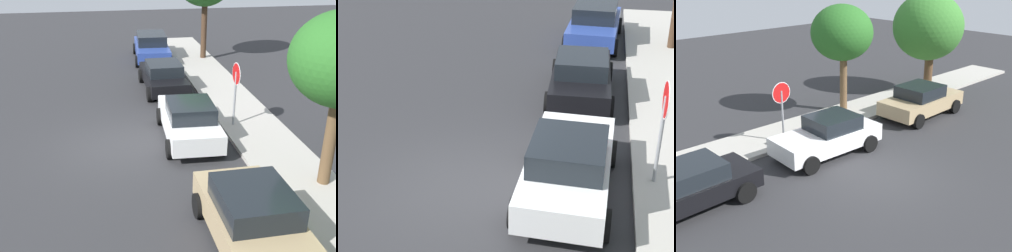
# 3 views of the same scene
# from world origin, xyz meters

# --- Properties ---
(ground_plane) EXTENTS (60.00, 60.00, 0.00)m
(ground_plane) POSITION_xyz_m (0.00, 0.00, 0.00)
(ground_plane) COLOR #2D2D30
(sidewalk_curb) EXTENTS (32.00, 2.31, 0.14)m
(sidewalk_curb) POSITION_xyz_m (0.00, 4.98, 0.07)
(sidewalk_curb) COLOR #B2ADA3
(sidewalk_curb) RESTS_ON ground_plane
(stop_sign) EXTENTS (0.81, 0.08, 2.49)m
(stop_sign) POSITION_xyz_m (-0.82, 4.27, 1.72)
(stop_sign) COLOR gray
(stop_sign) RESTS_ON ground_plane
(parked_car_white) EXTENTS (4.09, 2.05, 1.46)m
(parked_car_white) POSITION_xyz_m (-0.13, 2.43, 0.73)
(parked_car_white) COLOR white
(parked_car_white) RESTS_ON ground_plane
(parked_car_black) EXTENTS (4.11, 2.00, 1.35)m
(parked_car_black) POSITION_xyz_m (-5.47, 2.38, 0.69)
(parked_car_black) COLOR black
(parked_car_black) RESTS_ON ground_plane
(parked_car_tan) EXTENTS (4.18, 2.10, 1.47)m
(parked_car_tan) POSITION_xyz_m (5.70, 2.65, 0.74)
(parked_car_tan) COLOR tan
(parked_car_tan) RESTS_ON ground_plane
(street_tree_mid_block) EXTENTS (2.81, 2.81, 4.94)m
(street_tree_mid_block) POSITION_xyz_m (3.49, 5.58, 3.66)
(street_tree_mid_block) COLOR brown
(street_tree_mid_block) RESTS_ON ground_plane
(street_tree_far) EXTENTS (3.67, 3.67, 5.21)m
(street_tree_far) POSITION_xyz_m (9.02, 4.95, 3.46)
(street_tree_far) COLOR #513823
(street_tree_far) RESTS_ON ground_plane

